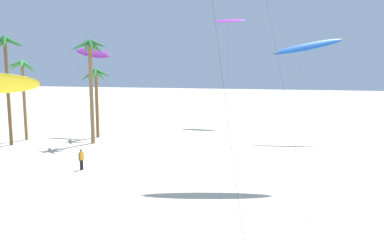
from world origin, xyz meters
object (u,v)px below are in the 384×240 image
at_px(palm_tree_2, 90,59).
at_px(flying_kite_6, 229,21).
at_px(palm_tree_0, 22,73).
at_px(palm_tree_3, 96,82).
at_px(flying_kite_7, 93,53).
at_px(palm_tree_1, 6,56).
at_px(flying_kite_0, 307,47).
at_px(person_near_left, 81,159).

bearing_deg(palm_tree_2, flying_kite_6, 56.95).
relative_size(palm_tree_0, palm_tree_3, 1.11).
height_order(palm_tree_0, flying_kite_7, flying_kite_7).
distance_m(palm_tree_0, palm_tree_1, 3.37).
relative_size(palm_tree_2, flying_kite_0, 0.95).
xyz_separation_m(palm_tree_1, flying_kite_6, (19.30, 20.84, 5.40)).
bearing_deg(flying_kite_0, palm_tree_1, -159.32).
distance_m(palm_tree_1, flying_kite_6, 28.91).
distance_m(palm_tree_1, person_near_left, 16.30).
height_order(palm_tree_3, person_near_left, palm_tree_3).
bearing_deg(flying_kite_0, flying_kite_6, 136.82).
xyz_separation_m(palm_tree_0, flying_kite_6, (19.80, 18.03, 7.19)).
height_order(palm_tree_2, flying_kite_6, flying_kite_6).
bearing_deg(palm_tree_2, palm_tree_3, 111.04).
height_order(palm_tree_0, flying_kite_6, flying_kite_6).
bearing_deg(flying_kite_7, person_near_left, -64.23).
height_order(palm_tree_3, flying_kite_0, flying_kite_0).
height_order(flying_kite_0, flying_kite_7, flying_kite_0).
distance_m(flying_kite_6, person_near_left, 31.57).
xyz_separation_m(flying_kite_0, person_near_left, (-17.30, -17.90, -9.41)).
xyz_separation_m(palm_tree_1, flying_kite_7, (4.84, 8.72, 0.58)).
bearing_deg(palm_tree_1, palm_tree_2, 21.57).
height_order(flying_kite_7, person_near_left, flying_kite_7).
xyz_separation_m(palm_tree_1, flying_kite_0, (29.60, 11.17, 1.11)).
bearing_deg(flying_kite_0, flying_kite_7, -174.34).
xyz_separation_m(flying_kite_6, person_near_left, (-7.00, -27.57, -13.69)).
bearing_deg(person_near_left, flying_kite_7, 115.77).
xyz_separation_m(palm_tree_0, palm_tree_3, (6.95, 3.56, -1.03)).
bearing_deg(palm_tree_3, flying_kite_6, 48.40).
bearing_deg(flying_kite_6, person_near_left, -104.24).
distance_m(palm_tree_1, flying_kite_0, 31.66).
distance_m(flying_kite_7, person_near_left, 19.32).
height_order(palm_tree_1, person_near_left, palm_tree_1).
height_order(palm_tree_2, flying_kite_7, palm_tree_2).
bearing_deg(person_near_left, palm_tree_0, 143.31).
distance_m(palm_tree_3, flying_kite_6, 21.02).
height_order(palm_tree_0, palm_tree_3, palm_tree_0).
distance_m(flying_kite_0, flying_kite_6, 14.76).
bearing_deg(person_near_left, flying_kite_6, 75.76).
distance_m(palm_tree_0, flying_kite_0, 31.38).
relative_size(palm_tree_3, flying_kite_7, 0.74).
distance_m(palm_tree_2, palm_tree_3, 4.35).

